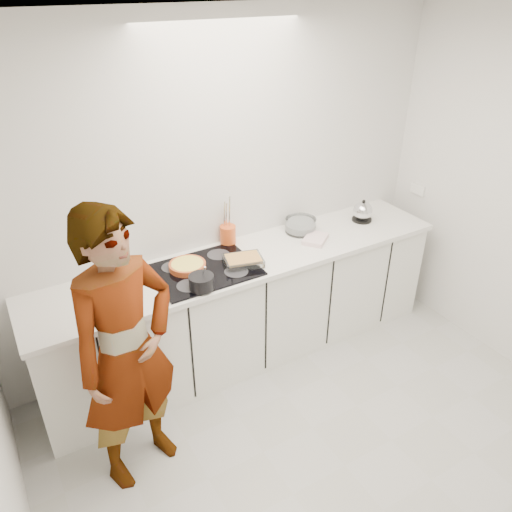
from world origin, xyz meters
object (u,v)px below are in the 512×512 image
utensil_crock (228,235)px  cook (127,353)px  baking_dish (243,260)px  kettle (363,212)px  saucepan (201,282)px  mixing_bowl (301,226)px  hob (205,270)px  tart_dish (187,266)px

utensil_crock → cook: bearing=-142.0°
baking_dish → kettle: kettle is taller
baking_dish → utensil_crock: utensil_crock is taller
saucepan → mixing_bowl: saucepan is taller
hob → saucepan: bearing=-119.5°
saucepan → kettle: 1.66m
cook → saucepan: bearing=10.3°
tart_dish → cook: size_ratio=0.18×
tart_dish → cook: cook is taller
tart_dish → saucepan: saucepan is taller
hob → kettle: kettle is taller
saucepan → cook: size_ratio=0.10×
baking_dish → mixing_bowl: 0.70m
saucepan → utensil_crock: (0.45, 0.49, 0.01)m
tart_dish → cook: bearing=-135.5°
hob → mixing_bowl: (0.94, 0.17, 0.05)m
hob → saucepan: size_ratio=4.09×
hob → tart_dish: 0.13m
mixing_bowl → kettle: kettle is taller
mixing_bowl → tart_dish: bearing=-174.8°
tart_dish → utensil_crock: utensil_crock is taller
cook → utensil_crock: bearing=18.7°
utensil_crock → baking_dish: bearing=-99.5°
hob → kettle: 1.52m
tart_dish → utensil_crock: bearing=25.6°
mixing_bowl → kettle: bearing=-9.0°
tart_dish → baking_dish: size_ratio=1.05×
kettle → cook: size_ratio=0.12×
tart_dish → baking_dish: bearing=-20.7°
saucepan → hob: bearing=60.5°
baking_dish → cook: bearing=-154.2°
kettle → baking_dish: bearing=-173.3°
baking_dish → cook: cook is taller
saucepan → kettle: size_ratio=0.83×
baking_dish → kettle: size_ratio=1.47×
hob → cook: size_ratio=0.40×
tart_dish → kettle: 1.61m
hob → utensil_crock: bearing=39.9°
utensil_crock → cook: (-1.08, -0.84, -0.09)m
tart_dish → hob: bearing=-35.7°
mixing_bowl → utensil_crock: 0.62m
saucepan → kettle: bearing=9.9°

